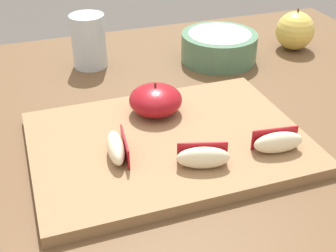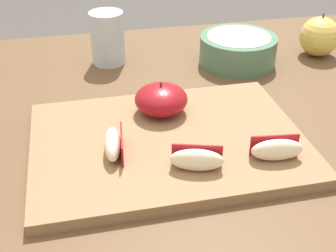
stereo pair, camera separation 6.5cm
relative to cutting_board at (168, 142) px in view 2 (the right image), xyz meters
name	(u,v)px [view 2 (the right image)]	position (x,y,z in m)	size (l,w,h in m)	color
dining_table	(143,174)	(-0.03, 0.08, -0.11)	(1.24, 0.85, 0.73)	brown
cutting_board	(168,142)	(0.00, 0.00, 0.00)	(0.40, 0.29, 0.02)	olive
apple_half_skin_up	(161,98)	(0.01, 0.08, 0.03)	(0.08, 0.08, 0.05)	maroon
apple_wedge_back	(113,144)	(-0.08, -0.02, 0.02)	(0.03, 0.07, 0.03)	beige
apple_wedge_right	(197,159)	(0.02, -0.08, 0.02)	(0.07, 0.04, 0.03)	beige
apple_wedge_front	(277,149)	(0.13, -0.08, 0.02)	(0.07, 0.03, 0.03)	beige
whole_apple_golden	(319,37)	(0.38, 0.27, 0.03)	(0.08, 0.08, 0.09)	#DBBC51
ceramic_fruit_bowl	(238,49)	(0.20, 0.27, 0.02)	(0.15, 0.15, 0.06)	#4C7556
drinking_glass_water	(108,38)	(-0.05, 0.33, 0.04)	(0.07, 0.07, 0.10)	silver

